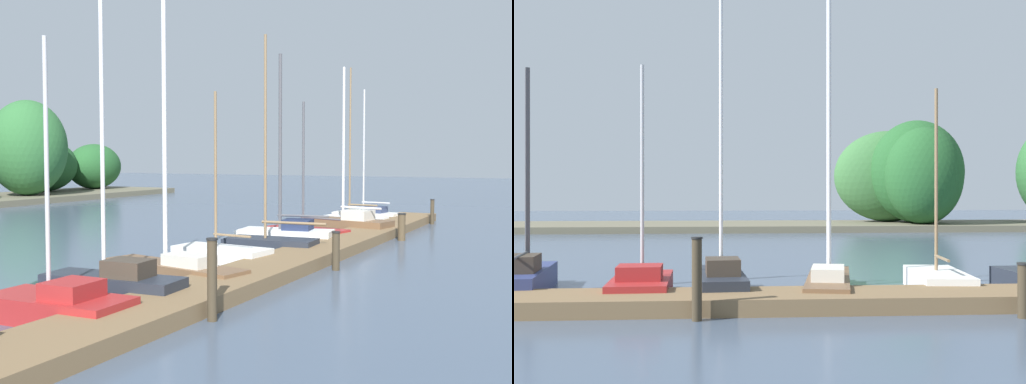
# 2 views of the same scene
# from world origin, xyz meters

# --- Properties ---
(dock_pier) EXTENTS (30.16, 1.80, 0.35)m
(dock_pier) POSITION_xyz_m (0.00, 10.97, 0.17)
(dock_pier) COLOR brown
(dock_pier) RESTS_ON ground
(sailboat_2) EXTENTS (1.39, 3.14, 5.41)m
(sailboat_2) POSITION_xyz_m (-7.91, 12.55, 0.33)
(sailboat_2) COLOR maroon
(sailboat_2) RESTS_ON ground
(sailboat_3) EXTENTS (1.21, 3.47, 8.24)m
(sailboat_3) POSITION_xyz_m (-6.08, 12.73, 0.45)
(sailboat_3) COLOR #232833
(sailboat_3) RESTS_ON ground
(sailboat_4) EXTENTS (1.74, 4.54, 7.79)m
(sailboat_4) POSITION_xyz_m (-3.50, 12.90, 0.42)
(sailboat_4) COLOR brown
(sailboat_4) RESTS_ON ground
(sailboat_5) EXTENTS (1.46, 3.15, 5.03)m
(sailboat_5) POSITION_xyz_m (-0.76, 13.12, 0.29)
(sailboat_5) COLOR white
(sailboat_5) RESTS_ON ground
(sailboat_6) EXTENTS (1.43, 3.49, 7.00)m
(sailboat_6) POSITION_xyz_m (1.60, 12.65, 0.35)
(sailboat_6) COLOR #232833
(sailboat_6) RESTS_ON ground
(sailboat_7) EXTENTS (1.74, 3.59, 6.73)m
(sailboat_7) POSITION_xyz_m (3.76, 13.05, 0.43)
(sailboat_7) COLOR white
(sailboat_7) RESTS_ON ground
(sailboat_8) EXTENTS (1.63, 3.52, 5.21)m
(sailboat_8) POSITION_xyz_m (5.75, 13.09, 0.29)
(sailboat_8) COLOR maroon
(sailboat_8) RESTS_ON ground
(sailboat_9) EXTENTS (1.89, 3.82, 6.73)m
(sailboat_9) POSITION_xyz_m (7.98, 12.20, 0.42)
(sailboat_9) COLOR brown
(sailboat_9) RESTS_ON ground
(sailboat_10) EXTENTS (1.38, 3.19, 7.12)m
(sailboat_10) POSITION_xyz_m (11.09, 13.00, 0.33)
(sailboat_10) COLOR white
(sailboat_10) RESTS_ON ground
(sailboat_11) EXTENTS (1.57, 3.41, 6.33)m
(sailboat_11) POSITION_xyz_m (13.14, 12.99, 0.34)
(sailboat_11) COLOR silver
(sailboat_11) RESTS_ON ground
(mooring_piling_1) EXTENTS (0.22, 0.22, 1.60)m
(mooring_piling_1) POSITION_xyz_m (-6.54, 9.87, 0.81)
(mooring_piling_1) COLOR #3D3323
(mooring_piling_1) RESTS_ON ground
(mooring_piling_2) EXTENTS (0.24, 0.24, 1.08)m
(mooring_piling_2) POSITION_xyz_m (-0.21, 9.67, 0.55)
(mooring_piling_2) COLOR #3D3323
(mooring_piling_2) RESTS_ON ground
(mooring_piling_3) EXTENTS (0.32, 0.32, 1.03)m
(mooring_piling_3) POSITION_xyz_m (6.86, 9.66, 0.52)
(mooring_piling_3) COLOR #4C3D28
(mooring_piling_3) RESTS_ON ground
(mooring_piling_4) EXTENTS (0.20, 0.20, 1.16)m
(mooring_piling_4) POSITION_xyz_m (13.26, 9.88, 0.59)
(mooring_piling_4) COLOR #3D3323
(mooring_piling_4) RESTS_ON ground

